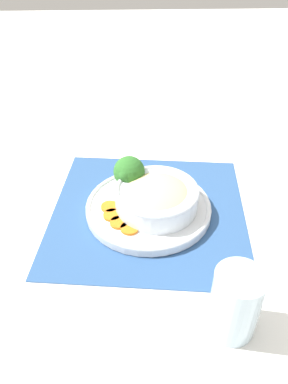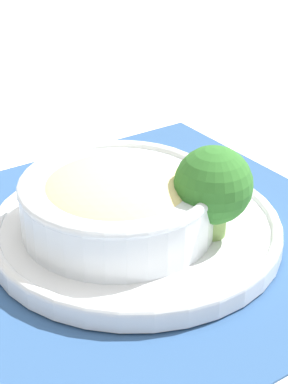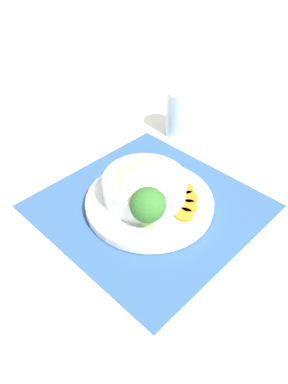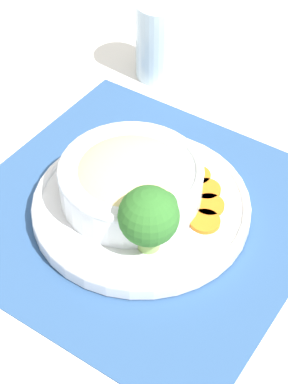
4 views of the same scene
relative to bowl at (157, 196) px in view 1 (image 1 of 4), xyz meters
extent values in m
plane|color=white|center=(0.01, 0.02, -0.05)|extent=(4.00, 4.00, 0.00)
cube|color=#2D5184|center=(0.01, 0.02, -0.05)|extent=(0.47, 0.48, 0.00)
cylinder|color=silver|center=(0.01, 0.02, -0.04)|extent=(0.28, 0.28, 0.02)
torus|color=silver|center=(0.01, 0.02, -0.03)|extent=(0.28, 0.28, 0.01)
cylinder|color=silver|center=(0.00, 0.00, -0.01)|extent=(0.18, 0.18, 0.05)
torus|color=silver|center=(0.00, 0.00, 0.02)|extent=(0.18, 0.18, 0.01)
ellipsoid|color=beige|center=(0.00, 0.00, 0.00)|extent=(0.15, 0.15, 0.05)
cylinder|color=#84AD5B|center=(0.07, 0.06, -0.02)|extent=(0.03, 0.03, 0.02)
sphere|color=#2D6B28|center=(0.07, 0.06, 0.02)|extent=(0.07, 0.07, 0.07)
sphere|color=#2D6B28|center=(0.05, 0.07, 0.03)|extent=(0.03, 0.03, 0.03)
sphere|color=#2D6B28|center=(0.08, 0.05, 0.03)|extent=(0.03, 0.03, 0.03)
cylinder|color=orange|center=(0.00, 0.10, -0.03)|extent=(0.04, 0.04, 0.01)
cylinder|color=orange|center=(-0.03, 0.10, -0.03)|extent=(0.04, 0.04, 0.01)
cylinder|color=orange|center=(-0.05, 0.08, -0.03)|extent=(0.04, 0.04, 0.01)
cylinder|color=orange|center=(-0.07, 0.06, -0.03)|extent=(0.04, 0.04, 0.01)
cylinder|color=silver|center=(-0.29, -0.10, 0.01)|extent=(0.08, 0.08, 0.13)
cylinder|color=silver|center=(-0.29, -0.10, -0.01)|extent=(0.07, 0.07, 0.08)
camera|label=1|loc=(-0.64, 0.05, 0.51)|focal=35.00mm
camera|label=2|loc=(0.41, -0.32, 0.29)|focal=60.00mm
camera|label=3|loc=(0.49, 0.39, 0.52)|focal=35.00mm
camera|label=4|loc=(0.51, 0.29, 0.56)|focal=60.00mm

